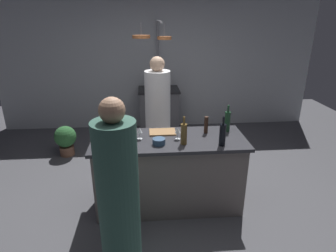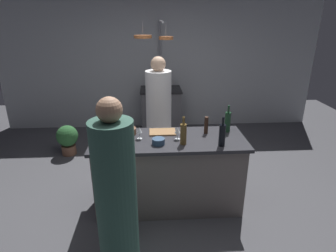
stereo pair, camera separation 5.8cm
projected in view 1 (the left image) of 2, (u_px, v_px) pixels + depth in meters
name	position (u px, v px, depth m)	size (l,w,h in m)	color
ground_plane	(169.00, 203.00, 3.64)	(9.00, 9.00, 0.00)	#4C4C51
back_wall	(157.00, 65.00, 5.82)	(6.40, 0.16, 2.60)	#B2B7BC
kitchen_island	(169.00, 172.00, 3.48)	(1.80, 0.72, 0.90)	slate
stove_range	(159.00, 110.00, 5.76)	(0.80, 0.64, 0.89)	#47474C
chef	(158.00, 120.00, 4.18)	(0.36, 0.36, 1.73)	white
bar_stool_left	(124.00, 212.00, 2.89)	(0.28, 0.28, 0.68)	#4C4C51
guest_left	(119.00, 200.00, 2.41)	(0.36, 0.36, 1.68)	#33594C
overhead_pot_rack	(155.00, 52.00, 4.90)	(0.60, 1.37, 2.17)	gray
potted_plant	(66.00, 139.00, 4.80)	(0.36, 0.36, 0.52)	brown
cutting_board	(162.00, 132.00, 3.48)	(0.32, 0.22, 0.02)	#997047
pepper_mill	(206.00, 125.00, 3.44)	(0.05, 0.05, 0.21)	#382319
wine_bottle_amber	(184.00, 133.00, 3.14)	(0.07, 0.07, 0.32)	brown
wine_bottle_dark	(223.00, 134.00, 3.10)	(0.07, 0.07, 0.33)	black
wine_bottle_green	(227.00, 121.00, 3.48)	(0.07, 0.07, 0.33)	#193D23
wine_glass_by_chef	(178.00, 131.00, 3.26)	(0.07, 0.07, 0.15)	silver
wine_glass_near_left_guest	(139.00, 131.00, 3.26)	(0.07, 0.07, 0.15)	silver
mixing_bowl_wooden	(129.00, 131.00, 3.42)	(0.18, 0.18, 0.08)	brown
mixing_bowl_blue	(159.00, 141.00, 3.16)	(0.14, 0.14, 0.07)	#334C6B
mixing_bowl_steel	(109.00, 137.00, 3.27)	(0.21, 0.21, 0.08)	#B7B7BC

